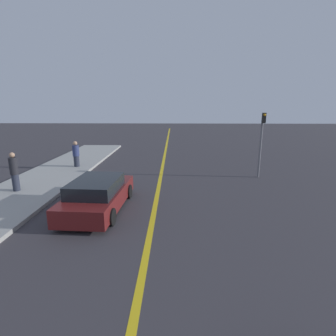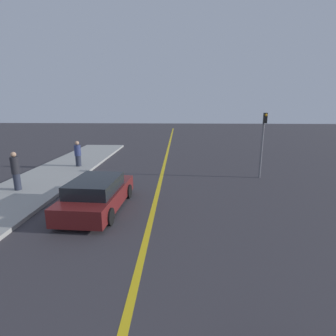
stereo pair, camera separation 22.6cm
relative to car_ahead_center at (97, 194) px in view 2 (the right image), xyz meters
The scene contains 6 objects.
road_center_line 6.37m from the car_ahead_center, 69.60° to the left, with size 0.20×60.00×0.01m.
sidewalk_left 4.54m from the car_ahead_center, 155.24° to the left, with size 3.65×27.88×0.15m.
car_ahead_center is the anchor object (origin of this frame).
pedestrian_far_standing 4.77m from the car_ahead_center, 157.28° to the left, with size 0.37×0.37×1.82m.
pedestrian_by_sign 7.55m from the car_ahead_center, 116.23° to the left, with size 0.41×0.41×1.65m.
traffic_light 9.39m from the car_ahead_center, 32.18° to the left, with size 0.18×0.40×3.64m.
Camera 2 is at (0.99, 2.39, 4.10)m, focal length 28.00 mm.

